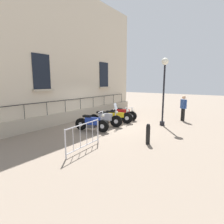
{
  "coord_description": "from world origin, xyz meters",
  "views": [
    {
      "loc": [
        6.4,
        -8.71,
        2.62
      ],
      "look_at": [
        0.25,
        0.0,
        0.8
      ],
      "focal_mm": 28.92,
      "sensor_mm": 36.0,
      "label": 1
    }
  ],
  "objects_px": {
    "motorcycle_blue": "(92,123)",
    "lamppost": "(164,82)",
    "bollard": "(148,134)",
    "motorcycle_yellow": "(116,117)",
    "motorcycle_red": "(123,114)",
    "motorcycle_silver": "(105,119)",
    "pedestrian_standing": "(183,107)",
    "crowd_barrier": "(84,136)"
  },
  "relations": [
    {
      "from": "motorcycle_silver",
      "to": "bollard",
      "type": "xyz_separation_m",
      "value": [
        3.29,
        -1.35,
        -0.03
      ]
    },
    {
      "from": "motorcycle_yellow",
      "to": "motorcycle_blue",
      "type": "bearing_deg",
      "value": -89.11
    },
    {
      "from": "motorcycle_red",
      "to": "bollard",
      "type": "relative_size",
      "value": 2.41
    },
    {
      "from": "motorcycle_red",
      "to": "bollard",
      "type": "xyz_separation_m",
      "value": [
        3.48,
        -3.57,
        0.02
      ]
    },
    {
      "from": "motorcycle_yellow",
      "to": "crowd_barrier",
      "type": "xyz_separation_m",
      "value": [
        1.57,
        -4.54,
        0.16
      ]
    },
    {
      "from": "pedestrian_standing",
      "to": "crowd_barrier",
      "type": "bearing_deg",
      "value": -103.05
    },
    {
      "from": "motorcycle_red",
      "to": "bollard",
      "type": "height_order",
      "value": "motorcycle_red"
    },
    {
      "from": "motorcycle_red",
      "to": "pedestrian_standing",
      "type": "xyz_separation_m",
      "value": [
        3.51,
        1.96,
        0.54
      ]
    },
    {
      "from": "lamppost",
      "to": "pedestrian_standing",
      "type": "distance_m",
      "value": 2.65
    },
    {
      "from": "crowd_barrier",
      "to": "motorcycle_blue",
      "type": "bearing_deg",
      "value": 124.72
    },
    {
      "from": "lamppost",
      "to": "crowd_barrier",
      "type": "relative_size",
      "value": 2.0
    },
    {
      "from": "pedestrian_standing",
      "to": "motorcycle_red",
      "type": "bearing_deg",
      "value": -150.76
    },
    {
      "from": "motorcycle_blue",
      "to": "motorcycle_red",
      "type": "height_order",
      "value": "motorcycle_blue"
    },
    {
      "from": "motorcycle_yellow",
      "to": "crowd_barrier",
      "type": "height_order",
      "value": "crowd_barrier"
    },
    {
      "from": "motorcycle_blue",
      "to": "motorcycle_yellow",
      "type": "bearing_deg",
      "value": 90.89
    },
    {
      "from": "pedestrian_standing",
      "to": "lamppost",
      "type": "bearing_deg",
      "value": -108.89
    },
    {
      "from": "motorcycle_silver",
      "to": "motorcycle_yellow",
      "type": "xyz_separation_m",
      "value": [
        -0.02,
        1.13,
        -0.06
      ]
    },
    {
      "from": "motorcycle_silver",
      "to": "bollard",
      "type": "relative_size",
      "value": 2.26
    },
    {
      "from": "motorcycle_silver",
      "to": "motorcycle_yellow",
      "type": "bearing_deg",
      "value": 90.91
    },
    {
      "from": "motorcycle_yellow",
      "to": "motorcycle_silver",
      "type": "bearing_deg",
      "value": -89.09
    },
    {
      "from": "motorcycle_yellow",
      "to": "motorcycle_red",
      "type": "height_order",
      "value": "motorcycle_yellow"
    },
    {
      "from": "lamppost",
      "to": "bollard",
      "type": "height_order",
      "value": "lamppost"
    },
    {
      "from": "motorcycle_silver",
      "to": "crowd_barrier",
      "type": "bearing_deg",
      "value": -65.5
    },
    {
      "from": "motorcycle_silver",
      "to": "motorcycle_red",
      "type": "relative_size",
      "value": 0.94
    },
    {
      "from": "motorcycle_blue",
      "to": "lamppost",
      "type": "height_order",
      "value": "lamppost"
    },
    {
      "from": "motorcycle_blue",
      "to": "motorcycle_yellow",
      "type": "xyz_separation_m",
      "value": [
        -0.04,
        2.32,
        -0.01
      ]
    },
    {
      "from": "motorcycle_silver",
      "to": "motorcycle_yellow",
      "type": "distance_m",
      "value": 1.13
    },
    {
      "from": "motorcycle_silver",
      "to": "bollard",
      "type": "height_order",
      "value": "motorcycle_silver"
    },
    {
      "from": "motorcycle_red",
      "to": "pedestrian_standing",
      "type": "relative_size",
      "value": 1.25
    },
    {
      "from": "motorcycle_red",
      "to": "crowd_barrier",
      "type": "distance_m",
      "value": 5.89
    },
    {
      "from": "motorcycle_blue",
      "to": "bollard",
      "type": "bearing_deg",
      "value": -2.81
    },
    {
      "from": "motorcycle_silver",
      "to": "motorcycle_blue",
      "type": "bearing_deg",
      "value": -89.13
    },
    {
      "from": "motorcycle_blue",
      "to": "crowd_barrier",
      "type": "bearing_deg",
      "value": -55.28
    },
    {
      "from": "motorcycle_silver",
      "to": "lamppost",
      "type": "height_order",
      "value": "lamppost"
    },
    {
      "from": "motorcycle_blue",
      "to": "crowd_barrier",
      "type": "distance_m",
      "value": 2.7
    },
    {
      "from": "lamppost",
      "to": "pedestrian_standing",
      "type": "xyz_separation_m",
      "value": [
        0.68,
        1.99,
        -1.61
      ]
    },
    {
      "from": "motorcycle_blue",
      "to": "lamppost",
      "type": "distance_m",
      "value": 4.78
    },
    {
      "from": "motorcycle_blue",
      "to": "motorcycle_yellow",
      "type": "relative_size",
      "value": 0.93
    },
    {
      "from": "lamppost",
      "to": "motorcycle_blue",
      "type": "bearing_deg",
      "value": -127.66
    },
    {
      "from": "motorcycle_blue",
      "to": "motorcycle_silver",
      "type": "distance_m",
      "value": 1.19
    },
    {
      "from": "motorcycle_silver",
      "to": "crowd_barrier",
      "type": "relative_size",
      "value": 1.01
    },
    {
      "from": "motorcycle_yellow",
      "to": "motorcycle_red",
      "type": "relative_size",
      "value": 0.96
    }
  ]
}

